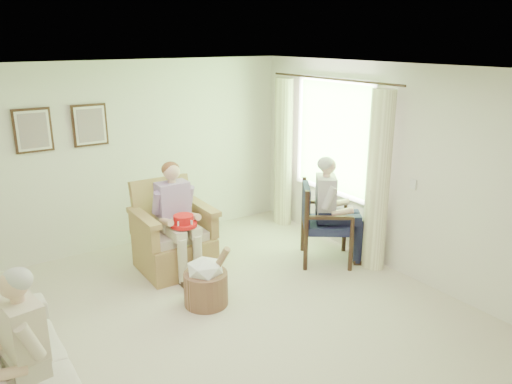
# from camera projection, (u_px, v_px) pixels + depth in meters

# --- Properties ---
(floor) EXTENTS (5.50, 5.50, 0.00)m
(floor) POSITION_uv_depth(u_px,v_px,m) (228.00, 329.00, 5.15)
(floor) COLOR beige
(floor) RESTS_ON ground
(back_wall) EXTENTS (5.00, 0.04, 2.60)m
(back_wall) POSITION_uv_depth(u_px,v_px,m) (125.00, 156.00, 6.94)
(back_wall) COLOR silver
(back_wall) RESTS_ON ground
(front_wall) EXTENTS (5.00, 0.04, 2.60)m
(front_wall) POSITION_uv_depth(u_px,v_px,m) (497.00, 356.00, 2.59)
(front_wall) COLOR silver
(front_wall) RESTS_ON ground
(right_wall) EXTENTS (0.04, 5.50, 2.60)m
(right_wall) POSITION_uv_depth(u_px,v_px,m) (402.00, 172.00, 6.10)
(right_wall) COLOR silver
(right_wall) RESTS_ON ground
(ceiling) EXTENTS (5.00, 5.50, 0.02)m
(ceiling) POSITION_uv_depth(u_px,v_px,m) (223.00, 71.00, 4.38)
(ceiling) COLOR white
(ceiling) RESTS_ON back_wall
(window) EXTENTS (0.13, 2.50, 1.63)m
(window) POSITION_uv_depth(u_px,v_px,m) (334.00, 135.00, 6.95)
(window) COLOR #2D6B23
(window) RESTS_ON right_wall
(curtain_left) EXTENTS (0.34, 0.34, 2.30)m
(curtain_left) POSITION_uv_depth(u_px,v_px,m) (378.00, 182.00, 6.23)
(curtain_left) COLOR #FAF5C4
(curtain_left) RESTS_ON ground
(curtain_right) EXTENTS (0.34, 0.34, 2.30)m
(curtain_right) POSITION_uv_depth(u_px,v_px,m) (283.00, 153.00, 7.78)
(curtain_right) COLOR #FAF5C4
(curtain_right) RESTS_ON ground
(framed_print_left) EXTENTS (0.45, 0.05, 0.55)m
(framed_print_left) POSITION_uv_depth(u_px,v_px,m) (33.00, 130.00, 6.16)
(framed_print_left) COLOR #382114
(framed_print_left) RESTS_ON back_wall
(framed_print_right) EXTENTS (0.45, 0.05, 0.55)m
(framed_print_right) POSITION_uv_depth(u_px,v_px,m) (90.00, 125.00, 6.53)
(framed_print_right) COLOR #382114
(framed_print_right) RESTS_ON back_wall
(wicker_armchair) EXTENTS (0.90, 0.89, 1.14)m
(wicker_armchair) POSITION_uv_depth(u_px,v_px,m) (173.00, 242.00, 6.41)
(wicker_armchair) COLOR tan
(wicker_armchair) RESTS_ON ground
(wood_armchair) EXTENTS (0.68, 0.63, 1.04)m
(wood_armchair) POSITION_uv_depth(u_px,v_px,m) (322.00, 218.00, 6.65)
(wood_armchair) COLOR black
(wood_armchair) RESTS_ON ground
(sofa) EXTENTS (2.06, 0.81, 0.60)m
(sofa) POSITION_uv_depth(u_px,v_px,m) (19.00, 369.00, 4.06)
(sofa) COLOR silver
(sofa) RESTS_ON ground
(person_wicker) EXTENTS (0.40, 0.62, 1.40)m
(person_wicker) POSITION_uv_depth(u_px,v_px,m) (176.00, 211.00, 6.16)
(person_wicker) COLOR beige
(person_wicker) RESTS_ON ground
(person_dark) EXTENTS (0.40, 0.62, 1.40)m
(person_dark) POSITION_uv_depth(u_px,v_px,m) (332.00, 203.00, 6.44)
(person_dark) COLOR #171932
(person_dark) RESTS_ON ground
(person_sofa) EXTENTS (0.42, 0.63, 1.26)m
(person_sofa) POSITION_uv_depth(u_px,v_px,m) (19.00, 344.00, 3.68)
(person_sofa) COLOR #C5B39E
(person_sofa) RESTS_ON ground
(red_hat) EXTENTS (0.32, 0.32, 0.14)m
(red_hat) POSITION_uv_depth(u_px,v_px,m) (184.00, 222.00, 6.02)
(red_hat) COLOR red
(red_hat) RESTS_ON person_wicker
(hatbox) EXTENTS (0.53, 0.53, 0.73)m
(hatbox) POSITION_uv_depth(u_px,v_px,m) (206.00, 281.00, 5.55)
(hatbox) COLOR #9E6B56
(hatbox) RESTS_ON ground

